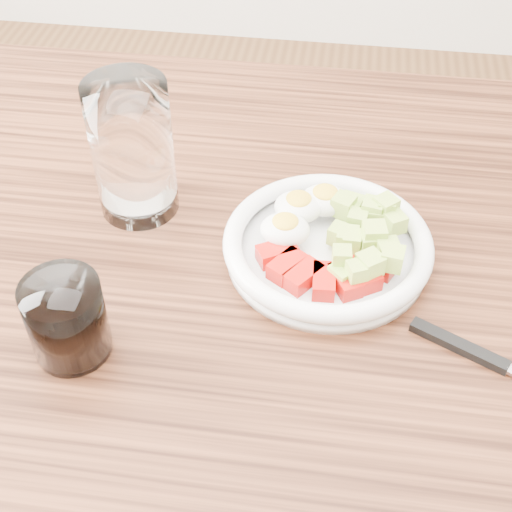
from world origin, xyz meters
The scene contains 5 objects.
dining_table centered at (0.00, 0.00, 0.67)m, with size 1.50×0.90×0.77m.
bowl centered at (0.06, 0.05, 0.79)m, with size 0.22×0.22×0.06m.
fork centered at (0.22, -0.07, 0.77)m, with size 0.19×0.10×0.01m.
water_glass centered at (-0.16, 0.10, 0.85)m, with size 0.09×0.09×0.16m, color white.
coffee_glass centered at (-0.17, -0.11, 0.81)m, with size 0.07×0.07×0.08m.
Camera 1 is at (0.06, -0.50, 1.31)m, focal length 50.00 mm.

